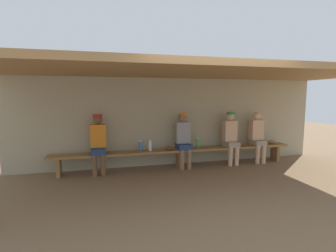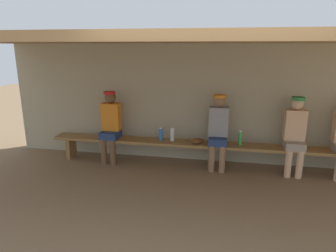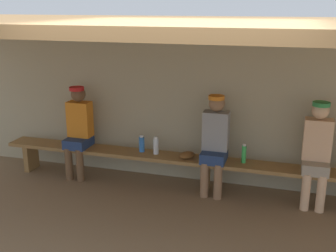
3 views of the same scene
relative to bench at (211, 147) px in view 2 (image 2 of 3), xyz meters
The scene contains 11 objects.
ground_plane 1.60m from the bench, 90.00° to the right, with size 24.00×24.00×0.00m, color brown.
back_wall 0.84m from the bench, 90.00° to the left, with size 8.00×0.20×2.20m, color tan.
dugout_roof 2.06m from the bench, 90.00° to the right, with size 8.00×2.80×0.12m, color #9E7547.
bench is the anchor object (origin of this frame).
player_middle 1.44m from the bench, ahead, with size 0.34×0.42×1.34m.
player_near_post 1.93m from the bench, behind, with size 0.34×0.42×1.34m.
player_shirtless_tan 0.38m from the bench, ahead, with size 0.34×0.42×1.34m.
water_bottle_blue 0.54m from the bench, ahead, with size 0.06×0.06×0.26m.
water_bottle_green 0.96m from the bench, behind, with size 0.08×0.08×0.24m.
water_bottle_clear 0.74m from the bench, behind, with size 0.07×0.07×0.25m.
baseball_glove_dark_brown 0.28m from the bench, behind, with size 0.24×0.17×0.09m, color brown.
Camera 2 is at (0.17, -3.61, 2.16)m, focal length 31.95 mm.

